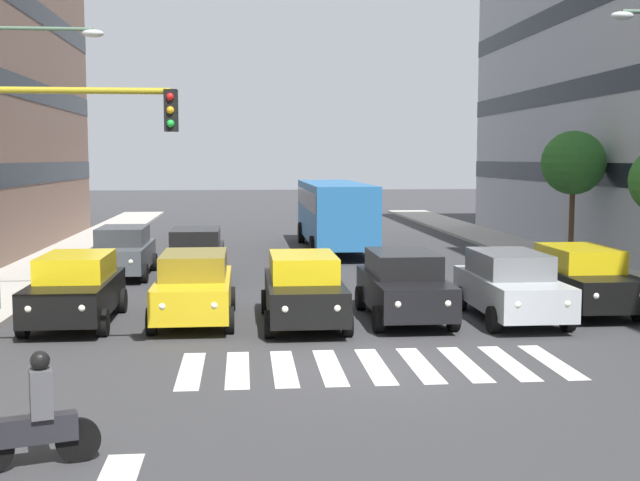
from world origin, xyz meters
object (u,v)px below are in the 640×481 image
(motorcycle_with_rider, at_px, (37,420))
(street_tree_2, at_px, (573,163))
(car_2, at_px, (404,285))
(car_5, at_px, (76,288))
(car_3, at_px, (304,289))
(car_4, at_px, (194,286))
(car_row2_0, at_px, (123,251))
(car_1, at_px, (510,285))
(bus_behind_traffic, at_px, (334,208))
(traffic_light_gantry, at_px, (10,179))
(car_row2_1, at_px, (196,254))
(car_0, at_px, (581,278))
(street_lamp_right, at_px, (10,136))

(motorcycle_with_rider, xyz_separation_m, street_tree_2, (-15.27, -19.09, 3.25))
(car_2, xyz_separation_m, car_5, (8.17, -0.21, 0.00))
(car_3, bearing_deg, car_4, -12.29)
(car_row2_0, bearing_deg, motorcycle_with_rider, 94.62)
(car_3, relative_size, motorcycle_with_rider, 2.68)
(car_3, xyz_separation_m, car_row2_0, (5.63, -8.59, 0.00))
(car_3, bearing_deg, car_1, -179.63)
(car_4, bearing_deg, car_3, 167.71)
(bus_behind_traffic, relative_size, motorcycle_with_rider, 6.35)
(car_1, xyz_separation_m, car_3, (5.25, 0.03, 0.00))
(car_5, bearing_deg, street_tree_2, -150.09)
(car_1, distance_m, traffic_light_gantry, 12.16)
(car_4, xyz_separation_m, car_row2_1, (0.36, -7.00, 0.00))
(car_3, height_order, street_tree_2, street_tree_2)
(traffic_light_gantry, bearing_deg, car_5, -90.70)
(car_0, height_order, car_3, same)
(bus_behind_traffic, bearing_deg, car_row2_1, 56.24)
(traffic_light_gantry, xyz_separation_m, street_lamp_right, (1.76, -6.49, 0.95))
(car_5, distance_m, street_lamp_right, 4.42)
(car_3, bearing_deg, bus_behind_traffic, -99.12)
(car_row2_0, relative_size, traffic_light_gantry, 0.81)
(car_2, xyz_separation_m, car_4, (5.28, -0.25, 0.00))
(car_4, height_order, street_tree_2, street_tree_2)
(car_1, relative_size, car_4, 1.00)
(car_0, bearing_deg, car_1, 22.86)
(car_5, distance_m, bus_behind_traffic, 17.54)
(street_lamp_right, bearing_deg, car_5, 142.27)
(car_row2_1, relative_size, street_tree_2, 0.89)
(car_5, bearing_deg, car_0, -178.08)
(car_0, distance_m, car_3, 7.57)
(car_4, distance_m, street_tree_2, 17.02)
(car_0, distance_m, street_tree_2, 10.26)
(car_2, distance_m, motorcycle_with_rider, 11.51)
(motorcycle_with_rider, height_order, traffic_light_gantry, traffic_light_gantry)
(car_1, xyz_separation_m, car_5, (10.85, -0.51, 0.00))
(car_1, xyz_separation_m, bus_behind_traffic, (2.68, -16.00, 0.97))
(car_1, bearing_deg, car_3, 0.37)
(car_0, distance_m, bus_behind_traffic, 15.87)
(car_row2_1, height_order, street_tree_2, street_tree_2)
(car_3, xyz_separation_m, street_lamp_right, (7.43, -1.96, 3.77))
(car_1, bearing_deg, car_0, -157.14)
(car_2, height_order, car_4, same)
(car_row2_1, height_order, bus_behind_traffic, bus_behind_traffic)
(street_tree_2, bearing_deg, car_2, 49.08)
(car_4, height_order, street_lamp_right, street_lamp_right)
(car_3, xyz_separation_m, motorcycle_with_rider, (4.21, 8.96, -0.24))
(car_2, xyz_separation_m, car_3, (2.57, 0.34, 0.00))
(car_3, distance_m, car_5, 5.63)
(traffic_light_gantry, relative_size, street_lamp_right, 0.75)
(car_4, distance_m, car_row2_0, 8.52)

